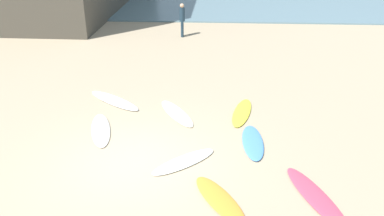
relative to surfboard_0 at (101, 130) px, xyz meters
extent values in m
plane|color=tan|center=(1.30, -1.63, -0.03)|extent=(120.00, 120.00, 0.00)
ellipsoid|color=silver|center=(0.00, 0.00, 0.00)|extent=(1.12, 2.21, 0.06)
ellipsoid|color=white|center=(2.57, -1.58, 0.00)|extent=(1.79, 1.67, 0.07)
ellipsoid|color=#E0455F|center=(5.61, -2.85, 0.00)|extent=(1.32, 2.43, 0.06)
ellipsoid|color=yellow|center=(4.20, 1.40, 0.00)|extent=(0.94, 2.19, 0.07)
ellipsoid|color=white|center=(2.13, 1.23, 0.00)|extent=(1.51, 2.13, 0.06)
ellipsoid|color=orange|center=(3.46, -3.08, 0.01)|extent=(1.46, 1.94, 0.08)
ellipsoid|color=white|center=(-0.08, 2.07, 0.01)|extent=(2.21, 1.92, 0.09)
ellipsoid|color=#4F8EE0|center=(4.40, -0.50, 0.01)|extent=(0.59, 1.97, 0.08)
cylinder|color=#1E3342|center=(1.57, 10.51, 0.37)|extent=(0.14, 0.14, 0.81)
cylinder|color=#1E3342|center=(1.60, 10.31, 0.37)|extent=(0.14, 0.14, 0.81)
cylinder|color=#1E3342|center=(1.59, 10.41, 1.11)|extent=(0.31, 0.31, 0.67)
sphere|color=tan|center=(1.59, 10.41, 1.56)|extent=(0.22, 0.22, 0.22)
camera|label=1|loc=(3.28, -10.49, 5.71)|focal=38.58mm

